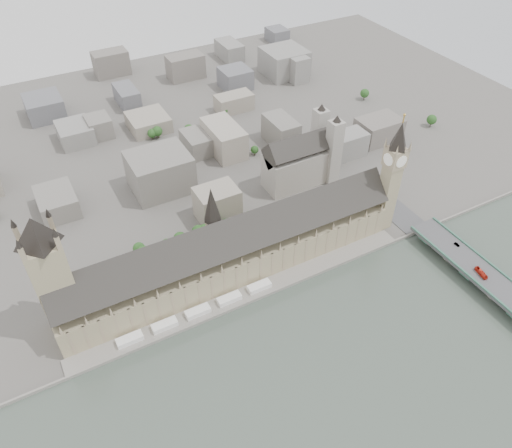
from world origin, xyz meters
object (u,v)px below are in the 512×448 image
elizabeth_tower (393,170)px  westminster_abbey (302,160)px  westminster_bridge (489,284)px  car_approach (384,184)px  palace_of_westminster (231,251)px  victoria_tower (51,272)px  red_bus_north (481,273)px  car_silver (457,244)px

elizabeth_tower → westminster_abbey: bearing=107.3°
westminster_bridge → car_approach: (6.04, 130.21, 5.88)m
palace_of_westminster → car_approach: size_ratio=51.02×
victoria_tower → car_approach: (290.04, 16.71, -44.20)m
palace_of_westminster → red_bus_north: 188.12m
palace_of_westminster → red_bus_north: bearing=-32.2°
car_silver → victoria_tower: bearing=162.7°
westminster_bridge → westminster_abbey: bearing=105.6°
car_silver → westminster_bridge: bearing=-100.0°
palace_of_westminster → westminster_bridge: size_ratio=0.82×
red_bus_north → westminster_abbey: bearing=115.8°
red_bus_north → car_silver: bearing=86.5°
victoria_tower → westminster_bridge: (284.00, -113.50, -50.08)m
elizabeth_tower → victoria_tower: (-260.00, 18.00, -2.88)m
elizabeth_tower → victoria_tower: bearing=176.0°
elizabeth_tower → red_bus_north: (20.88, -88.45, -46.12)m
palace_of_westminster → car_silver: (166.87, -68.25, -11.68)m
palace_of_westminster → car_approach: bearing=7.8°
westminster_bridge → red_bus_north: size_ratio=26.43×
elizabeth_tower → victoria_tower: size_ratio=1.07×
elizabeth_tower → car_approach: size_ratio=20.70×
victoria_tower → westminster_abbey: 244.79m
westminster_abbey → red_bus_north: (47.96, -175.45, -13.12)m
westminster_bridge → car_silver: 39.69m
elizabeth_tower → westminster_bridge: (24.00, -95.50, -52.96)m
red_bus_north → car_approach: 123.51m
red_bus_north → westminster_bridge: bearing=-55.6°
victoria_tower → car_silver: size_ratio=21.20×
car_silver → elizabeth_tower: bearing=114.2°
victoria_tower → car_approach: 293.86m
westminster_bridge → car_silver: size_ratio=68.89×
victoria_tower → car_silver: bearing=-14.5°
elizabeth_tower → westminster_abbey: size_ratio=1.58×
red_bus_north → car_approach: (9.16, 123.16, -0.96)m
westminster_abbey → car_approach: 78.70m
palace_of_westminster → car_silver: bearing=-22.2°
car_silver → car_approach: size_ratio=0.91×
palace_of_westminster → westminster_bridge: palace_of_westminster is taller
westminster_abbey → car_silver: size_ratio=14.41×
victoria_tower → westminster_bridge: victoria_tower is taller
westminster_abbey → palace_of_westminster: bearing=-145.8°
westminster_bridge → car_silver: car_silver is taller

